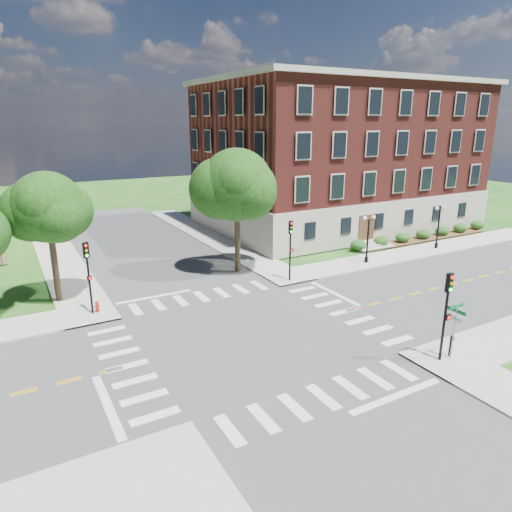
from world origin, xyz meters
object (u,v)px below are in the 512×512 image
twin_lamp_west (368,236)px  push_button_post (451,344)px  street_sign_pole (455,321)px  fire_hydrant (97,307)px  twin_lamp_east (439,224)px  traffic_signal_ne (290,243)px  traffic_signal_se (447,306)px  traffic_signal_nw (88,269)px

twin_lamp_west → push_button_post: bearing=-117.6°
street_sign_pole → fire_hydrant: 21.76m
twin_lamp_east → push_button_post: size_ratio=3.53×
traffic_signal_ne → twin_lamp_west: (8.62, 0.69, -0.66)m
traffic_signal_se → twin_lamp_east: traffic_signal_se is taller
traffic_signal_ne → push_button_post: bearing=-86.9°
push_button_post → street_sign_pole: bearing=-131.4°
traffic_signal_ne → twin_lamp_east: bearing=2.9°
twin_lamp_west → fire_hydrant: twin_lamp_west is taller
traffic_signal_se → fire_hydrant: traffic_signal_se is taller
fire_hydrant → twin_lamp_east: bearing=-0.2°
traffic_signal_nw → push_button_post: bearing=-44.4°
push_button_post → traffic_signal_se: bearing=-178.3°
traffic_signal_se → push_button_post: size_ratio=4.00×
street_sign_pole → traffic_signal_ne: bearing=92.3°
traffic_signal_ne → fire_hydrant: 14.77m
traffic_signal_nw → twin_lamp_east: 32.80m
twin_lamp_west → twin_lamp_east: same height
traffic_signal_nw → traffic_signal_se: bearing=-45.9°
traffic_signal_se → push_button_post: traffic_signal_se is taller
traffic_signal_nw → push_button_post: size_ratio=4.00×
traffic_signal_se → street_sign_pole: bearing=-20.3°
traffic_signal_nw → fire_hydrant: bearing=16.2°
twin_lamp_west → push_button_post: (-7.84, -15.02, -1.73)m
twin_lamp_east → push_button_post: bearing=-138.4°
traffic_signal_se → fire_hydrant: size_ratio=6.40×
traffic_signal_nw → fire_hydrant: (0.33, 0.10, -2.72)m
traffic_signal_ne → push_button_post: size_ratio=4.00×
push_button_post → fire_hydrant: (-15.26, 15.37, -0.33)m
traffic_signal_se → fire_hydrant: 21.32m
traffic_signal_ne → push_button_post: 14.55m
push_button_post → fire_hydrant: 21.66m
traffic_signal_se → traffic_signal_ne: bearing=90.1°
twin_lamp_east → street_sign_pole: twin_lamp_east is taller
twin_lamp_east → fire_hydrant: bearing=179.8°
traffic_signal_se → fire_hydrant: (-14.49, 15.39, -2.72)m
traffic_signal_se → street_sign_pole: (0.56, -0.21, -0.88)m
traffic_signal_ne → traffic_signal_nw: size_ratio=1.00×
traffic_signal_se → traffic_signal_ne: size_ratio=1.00×
traffic_signal_se → twin_lamp_east: bearing=40.4°
traffic_signal_nw → twin_lamp_west: size_ratio=1.13×
traffic_signal_se → twin_lamp_west: (8.60, 15.04, -0.66)m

